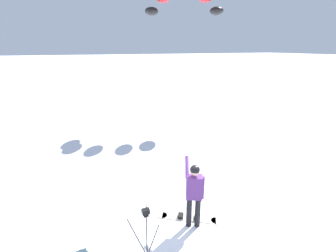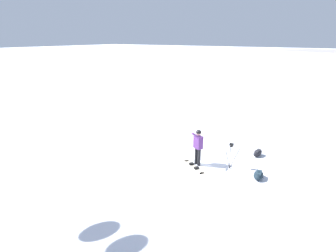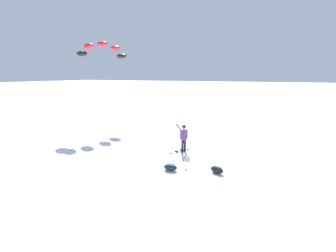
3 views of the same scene
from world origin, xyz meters
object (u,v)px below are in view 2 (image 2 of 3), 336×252
gear_bag_small (258,153)px  camera_tripod (231,151)px  snowboard (194,166)px  gear_bag_large (258,175)px  snowboarder (198,144)px

gear_bag_small → camera_tripod: bearing=-20.0°
snowboard → camera_tripod: 1.84m
snowboard → gear_bag_small: 3.49m
gear_bag_large → camera_tripod: size_ratio=0.57×
snowboarder → gear_bag_large: bearing=95.7°
camera_tripod → gear_bag_small: camera_tripod is taller
snowboard → camera_tripod: (-0.75, 1.44, 0.86)m
snowboard → camera_tripod: size_ratio=1.21×
snowboarder → gear_bag_small: size_ratio=2.53×
snowboard → gear_bag_small: size_ratio=2.14×
snowboarder → camera_tripod: snowboarder is taller
snowboarder → gear_bag_small: snowboarder is taller
gear_bag_large → camera_tripod: (-0.20, -1.32, 0.71)m
snowboarder → gear_bag_small: bearing=139.0°
snowboard → camera_tripod: bearing=117.6°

